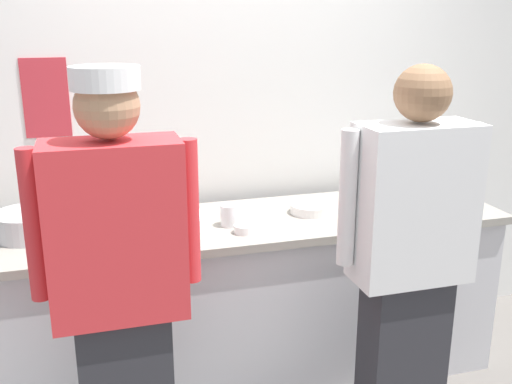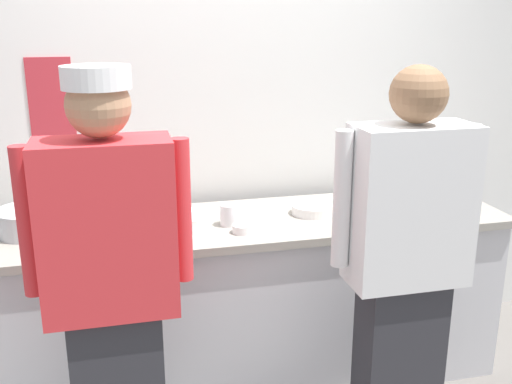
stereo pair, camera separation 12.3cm
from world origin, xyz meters
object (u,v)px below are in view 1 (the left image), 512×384
at_px(squeeze_bottle_primary, 359,205).
at_px(ramekin_green_sauce, 244,228).
at_px(ramekin_red_sauce, 123,218).
at_px(deli_cup, 230,215).
at_px(mixing_bowl_steel, 29,224).
at_px(ramekin_yellow_sauce, 143,240).
at_px(chef_near_left, 120,288).
at_px(plate_stack_rear, 185,221).
at_px(plate_stack_front, 310,208).
at_px(chef_center, 409,260).
at_px(sheet_tray, 386,205).
at_px(ramekin_orange_sauce, 137,226).

bearing_deg(squeeze_bottle_primary, ramekin_green_sauce, 179.34).
bearing_deg(ramekin_red_sauce, deli_cup, -20.46).
xyz_separation_m(mixing_bowl_steel, squeeze_bottle_primary, (1.55, -0.24, 0.03)).
bearing_deg(ramekin_yellow_sauce, ramekin_red_sauce, 101.86).
relative_size(chef_near_left, squeeze_bottle_primary, 9.38).
relative_size(squeeze_bottle_primary, ramekin_green_sauce, 1.94).
height_order(chef_near_left, ramekin_red_sauce, chef_near_left).
relative_size(plate_stack_rear, ramekin_yellow_sauce, 2.37).
height_order(plate_stack_front, ramekin_green_sauce, plate_stack_front).
distance_m(plate_stack_front, mixing_bowl_steel, 1.37).
distance_m(mixing_bowl_steel, ramekin_yellow_sauce, 0.55).
bearing_deg(mixing_bowl_steel, plate_stack_front, -1.95).
bearing_deg(ramekin_green_sauce, ramekin_yellow_sauce, -178.82).
bearing_deg(plate_stack_rear, chef_center, -39.41).
xyz_separation_m(chef_center, plate_stack_rear, (-0.82, 0.68, 0.02)).
bearing_deg(ramekin_green_sauce, sheet_tray, 11.22).
bearing_deg(plate_stack_rear, plate_stack_front, 2.80).
bearing_deg(deli_cup, squeeze_bottle_primary, -11.53).
distance_m(sheet_tray, deli_cup, 0.87).
bearing_deg(ramekin_green_sauce, ramekin_orange_sauce, 159.49).
distance_m(ramekin_red_sauce, ramekin_yellow_sauce, 0.32).
bearing_deg(chef_center, mixing_bowl_steel, 153.78).
bearing_deg(ramekin_yellow_sauce, chef_center, -26.13).
relative_size(chef_center, ramekin_green_sauce, 18.04).
height_order(plate_stack_rear, sheet_tray, plate_stack_rear).
xyz_separation_m(sheet_tray, ramekin_red_sauce, (-1.37, 0.14, 0.01)).
distance_m(chef_near_left, plate_stack_rear, 0.74).
height_order(ramekin_red_sauce, ramekin_orange_sauce, ramekin_red_sauce).
bearing_deg(chef_near_left, plate_stack_front, 33.90).
height_order(sheet_tray, ramekin_yellow_sauce, ramekin_yellow_sauce).
xyz_separation_m(plate_stack_rear, ramekin_yellow_sauce, (-0.22, -0.17, -0.01)).
distance_m(chef_near_left, squeeze_bottle_primary, 1.28).
height_order(ramekin_green_sauce, deli_cup, deli_cup).
relative_size(ramekin_orange_sauce, deli_cup, 0.95).
bearing_deg(deli_cup, ramekin_green_sauce, -72.33).
relative_size(plate_stack_front, sheet_tray, 0.50).
relative_size(ramekin_red_sauce, deli_cup, 0.84).
distance_m(sheet_tray, ramekin_red_sauce, 1.38).
xyz_separation_m(chef_near_left, sheet_tray, (1.43, 0.66, -0.01)).
bearing_deg(ramekin_red_sauce, squeeze_bottle_primary, -15.59).
relative_size(chef_near_left, mixing_bowl_steel, 5.54).
bearing_deg(deli_cup, plate_stack_rear, 170.52).
distance_m(chef_center, sheet_tray, 0.73).
bearing_deg(plate_stack_front, squeeze_bottle_primary, -48.05).
xyz_separation_m(ramekin_red_sauce, ramekin_green_sauce, (0.54, -0.31, -0.00)).
bearing_deg(chef_center, squeeze_bottle_primary, 88.61).
xyz_separation_m(sheet_tray, ramekin_orange_sauce, (-1.31, 0.01, 0.01)).
height_order(sheet_tray, squeeze_bottle_primary, squeeze_bottle_primary).
distance_m(ramekin_red_sauce, ramekin_orange_sauce, 0.14).
xyz_separation_m(chef_near_left, deli_cup, (0.56, 0.61, 0.03)).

